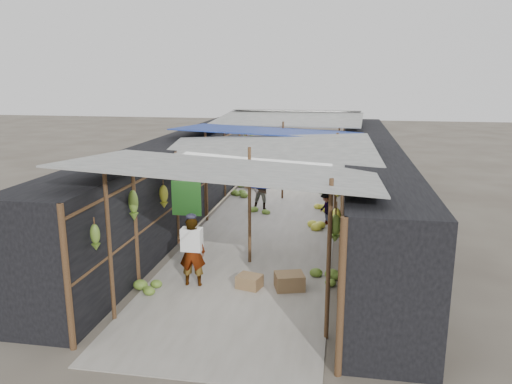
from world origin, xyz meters
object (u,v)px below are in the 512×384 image
Objects in this scene: crate_near at (249,282)px; vendor_elderly at (192,252)px; vendor_seated at (326,208)px; black_basin at (334,191)px; shopper_blue at (261,189)px.

crate_near is 0.32× the size of vendor_elderly.
vendor_elderly is 1.52× the size of vendor_seated.
vendor_seated reaches higher than black_basin.
vendor_elderly reaches higher than shopper_blue.
shopper_blue is (0.43, 5.79, -0.02)m from vendor_elderly.
black_basin is at bearing 152.17° from vendor_seated.
vendor_elderly is 5.24m from vendor_seated.
vendor_elderly is at bearing -53.51° from vendor_seated.
black_basin is at bearing -112.44° from vendor_elderly.
vendor_elderly reaches higher than vendor_seated.
shopper_blue reaches higher than black_basin.
vendor_seated is at bearing -92.09° from black_basin.
black_basin is (1.45, 8.46, -0.05)m from crate_near.
vendor_seated is (-0.14, -3.88, 0.38)m from black_basin.
vendor_elderly is at bearing -89.26° from shopper_blue.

